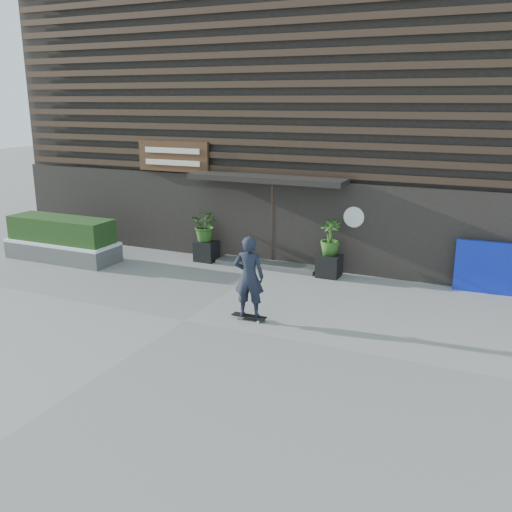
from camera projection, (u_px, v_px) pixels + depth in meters
The scene contains 12 objects.
ground at pixel (184, 321), 12.37m from camera, with size 80.00×80.00×0.00m, color gray.
entrance_step at pixel (268, 264), 16.39m from camera, with size 3.00×0.80×0.12m, color #494947.
planter_pot_left at pixel (207, 251), 16.91m from camera, with size 0.60×0.60×0.60m, color black.
bamboo_left at pixel (206, 225), 16.70m from camera, with size 0.86×0.75×0.96m, color #2D591E.
planter_pot_right at pixel (329, 266), 15.39m from camera, with size 0.60×0.60×0.60m, color black.
bamboo_right at pixel (330, 238), 15.19m from camera, with size 0.54×0.54×0.96m, color #2D591E.
raised_bed at pixel (63, 251), 17.06m from camera, with size 3.50×1.20×0.50m, color #4E4E4C.
snow_layer at pixel (62, 242), 16.99m from camera, with size 3.50×1.20×0.08m, color white.
hedge at pixel (61, 229), 16.88m from camera, with size 3.30×1.00×0.70m, color #1B3914.
blue_tarp at pixel (484, 267), 14.01m from camera, with size 1.40×0.12×1.31m, color #0D1DB4.
building at pixel (328, 119), 20.05m from camera, with size 18.00×11.00×8.00m.
skateboarder at pixel (249, 277), 12.16m from camera, with size 0.78×0.56×1.88m.
Camera 1 is at (6.22, -9.86, 4.65)m, focal length 39.86 mm.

